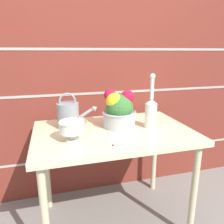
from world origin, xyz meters
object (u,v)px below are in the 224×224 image
crystal_pedestal_bowl (72,128)px  glass_decanter (151,111)px  watering_can (69,115)px  flower_planter (119,110)px

crystal_pedestal_bowl → glass_decanter: size_ratio=0.41×
glass_decanter → watering_can: bearing=164.6°
flower_planter → crystal_pedestal_bowl: bearing=-154.4°
watering_can → flower_planter: size_ratio=1.09×
crystal_pedestal_bowl → flower_planter: bearing=25.6°
crystal_pedestal_bowl → glass_decanter: glass_decanter is taller
crystal_pedestal_bowl → glass_decanter: (0.56, 0.09, 0.04)m
flower_planter → glass_decanter: glass_decanter is taller
flower_planter → glass_decanter: bearing=-19.2°
watering_can → flower_planter: bearing=-13.0°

